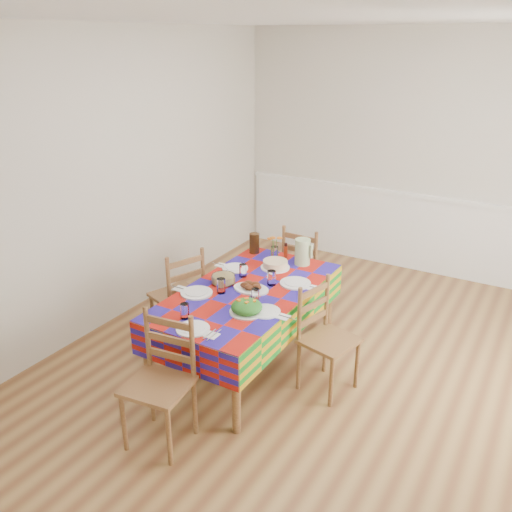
{
  "coord_description": "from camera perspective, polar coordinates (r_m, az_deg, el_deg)",
  "views": [
    {
      "loc": [
        1.36,
        -3.58,
        2.59
      ],
      "look_at": [
        -0.68,
        -0.13,
        0.95
      ],
      "focal_mm": 38.0,
      "sensor_mm": 36.0,
      "label": 1
    }
  ],
  "objects": [
    {
      "name": "setting_left_far",
      "position": [
        4.72,
        -1.99,
        -1.35
      ],
      "size": [
        0.42,
        0.25,
        0.11
      ],
      "rotation": [
        0.0,
        0.0,
        1.57
      ],
      "color": "white",
      "rests_on": "dining_table"
    },
    {
      "name": "setting_right_far",
      "position": [
        4.48,
        3.33,
        -2.68
      ],
      "size": [
        0.49,
        0.28,
        0.12
      ],
      "rotation": [
        0.0,
        0.0,
        -1.57
      ],
      "color": "white",
      "rests_on": "dining_table"
    },
    {
      "name": "salad_platter",
      "position": [
        4.03,
        -0.99,
        -5.43
      ],
      "size": [
        0.26,
        0.26,
        0.11
      ],
      "color": "white",
      "rests_on": "dining_table"
    },
    {
      "name": "chair_near",
      "position": [
        3.75,
        -9.96,
        -12.94
      ],
      "size": [
        0.45,
        0.43,
        0.92
      ],
      "rotation": [
        0.0,
        0.0,
        0.12
      ],
      "color": "brown",
      "rests_on": "room"
    },
    {
      "name": "hot_sauce",
      "position": [
        4.99,
        3.14,
        0.59
      ],
      "size": [
        0.04,
        0.04,
        0.15
      ],
      "primitive_type": "cylinder",
      "color": "#A92B0D",
      "rests_on": "dining_table"
    },
    {
      "name": "chair_far",
      "position": [
        5.37,
        5.16,
        -1.41
      ],
      "size": [
        0.41,
        0.4,
        0.91
      ],
      "rotation": [
        0.0,
        0.0,
        3.11
      ],
      "color": "brown",
      "rests_on": "room"
    },
    {
      "name": "chair_left",
      "position": [
        4.84,
        -8.06,
        -4.26
      ],
      "size": [
        0.5,
        0.51,
        0.91
      ],
      "rotation": [
        0.0,
        0.0,
        -1.92
      ],
      "color": "brown",
      "rests_on": "room"
    },
    {
      "name": "tea_pitcher",
      "position": [
        5.1,
        -0.18,
        1.36
      ],
      "size": [
        0.1,
        0.1,
        0.19
      ],
      "primitive_type": "cylinder",
      "color": "black",
      "rests_on": "dining_table"
    },
    {
      "name": "green_pitcher",
      "position": [
        4.85,
        4.92,
        0.44
      ],
      "size": [
        0.14,
        0.14,
        0.24
      ],
      "primitive_type": "cylinder",
      "color": "#AAC289",
      "rests_on": "dining_table"
    },
    {
      "name": "name_card",
      "position": [
        3.8,
        -7.54,
        -8.07
      ],
      "size": [
        0.07,
        0.02,
        0.02
      ],
      "primitive_type": "cube",
      "color": "white",
      "rests_on": "dining_table"
    },
    {
      "name": "wainscot",
      "position": [
        6.56,
        16.96,
        2.53
      ],
      "size": [
        4.41,
        0.06,
        0.92
      ],
      "color": "white",
      "rests_on": "room"
    },
    {
      "name": "chair_right",
      "position": [
        4.24,
        7.29,
        -8.59
      ],
      "size": [
        0.45,
        0.47,
        0.88
      ],
      "rotation": [
        0.0,
        0.0,
        1.33
      ],
      "color": "brown",
      "rests_on": "room"
    },
    {
      "name": "serving_utensils",
      "position": [
        4.25,
        -0.38,
        -4.49
      ],
      "size": [
        0.11,
        0.25,
        0.01
      ],
      "color": "black",
      "rests_on": "dining_table"
    },
    {
      "name": "pasta_bowl",
      "position": [
        4.5,
        -3.46,
        -2.44
      ],
      "size": [
        0.2,
        0.2,
        0.07
      ],
      "color": "white",
      "rests_on": "dining_table"
    },
    {
      "name": "cake",
      "position": [
        4.78,
        2.04,
        -0.9
      ],
      "size": [
        0.26,
        0.26,
        0.07
      ],
      "color": "white",
      "rests_on": "dining_table"
    },
    {
      "name": "meat_platter",
      "position": [
        4.38,
        -0.53,
        -3.28
      ],
      "size": [
        0.3,
        0.22,
        0.06
      ],
      "color": "white",
      "rests_on": "dining_table"
    },
    {
      "name": "flower_vase",
      "position": [
        4.96,
        1.95,
        0.72
      ],
      "size": [
        0.14,
        0.12,
        0.23
      ],
      "color": "white",
      "rests_on": "dining_table"
    },
    {
      "name": "room",
      "position": [
        4.03,
        9.33,
        3.98
      ],
      "size": [
        4.58,
        5.08,
        2.78
      ],
      "color": "brown",
      "rests_on": "ground"
    },
    {
      "name": "setting_right_near",
      "position": [
        4.09,
        0.64,
        -5.24
      ],
      "size": [
        0.44,
        0.25,
        0.11
      ],
      "rotation": [
        0.0,
        0.0,
        -1.57
      ],
      "color": "white",
      "rests_on": "dining_table"
    },
    {
      "name": "dining_table",
      "position": [
        4.42,
        -0.93,
        -4.45
      ],
      "size": [
        0.94,
        1.74,
        0.68
      ],
      "color": "brown",
      "rests_on": "room"
    },
    {
      "name": "setting_near_head",
      "position": [
        3.89,
        -6.9,
        -6.94
      ],
      "size": [
        0.39,
        0.26,
        0.12
      ],
      "color": "white",
      "rests_on": "dining_table"
    },
    {
      "name": "setting_left_near",
      "position": [
        4.34,
        -5.41,
        -3.59
      ],
      "size": [
        0.47,
        0.28,
        0.12
      ],
      "rotation": [
        0.0,
        0.0,
        1.57
      ],
      "color": "white",
      "rests_on": "dining_table"
    }
  ]
}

